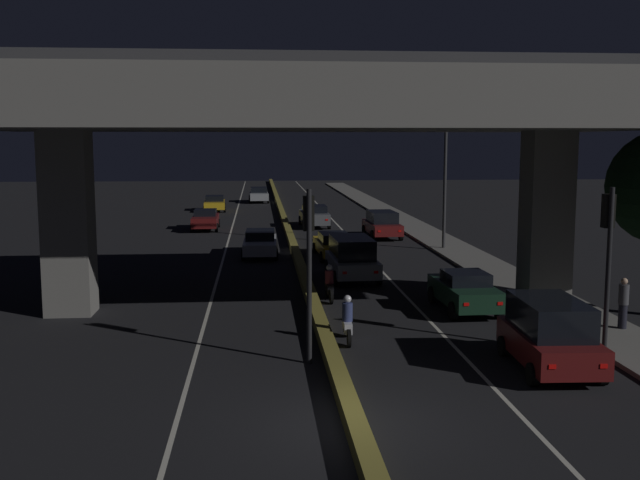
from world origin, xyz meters
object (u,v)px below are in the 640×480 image
(car_dark_red_fifth, at_px, (382,224))
(car_grey_sixth, at_px, (314,216))
(car_taxi_yellow_fourth, at_px, (334,245))
(motorcycle_black_filtering_mid, at_px, (329,285))
(street_lamp, at_px, (439,155))
(motorcycle_white_filtering_near, at_px, (347,322))
(car_silver_third, at_px, (352,257))
(traffic_light_left_of_median, at_px, (309,245))
(car_dark_red_lead, at_px, (550,334))
(car_taxi_yellow_third_oncoming, at_px, (215,203))
(traffic_light_right_of_median, at_px, (608,241))
(car_silver_fourth_oncoming, at_px, (259,195))
(car_dark_green_second, at_px, (465,291))
(car_dark_red_second_oncoming, at_px, (205,219))
(car_white_lead_oncoming, at_px, (260,243))
(pedestrian_on_sidewalk, at_px, (623,303))

(car_dark_red_fifth, height_order, car_grey_sixth, car_dark_red_fifth)
(car_taxi_yellow_fourth, distance_m, motorcycle_black_filtering_mid, 10.69)
(street_lamp, bearing_deg, motorcycle_white_filtering_near, -111.30)
(car_silver_third, distance_m, motorcycle_white_filtering_near, 10.45)
(car_grey_sixth, bearing_deg, car_silver_third, 179.40)
(traffic_light_left_of_median, relative_size, car_dark_red_lead, 1.20)
(car_taxi_yellow_third_oncoming, distance_m, motorcycle_black_filtering_mid, 38.23)
(car_dark_red_lead, height_order, car_taxi_yellow_third_oncoming, car_dark_red_lead)
(car_dark_red_lead, height_order, car_taxi_yellow_fourth, car_dark_red_lead)
(car_dark_red_lead, height_order, motorcycle_black_filtering_mid, car_dark_red_lead)
(traffic_light_right_of_median, relative_size, car_taxi_yellow_fourth, 0.99)
(car_silver_fourth_oncoming, bearing_deg, traffic_light_left_of_median, -0.30)
(traffic_light_left_of_median, distance_m, car_dark_red_lead, 6.87)
(car_dark_red_fifth, bearing_deg, car_taxi_yellow_fourth, 151.85)
(car_silver_fourth_oncoming, bearing_deg, car_silver_third, 3.79)
(traffic_light_left_of_median, relative_size, car_taxi_yellow_fourth, 0.98)
(traffic_light_left_of_median, height_order, car_taxi_yellow_fourth, traffic_light_left_of_median)
(car_taxi_yellow_fourth, xyz_separation_m, car_dark_red_fifth, (3.87, 7.84, 0.19))
(car_dark_red_lead, relative_size, car_dark_green_second, 0.96)
(traffic_light_left_of_median, xyz_separation_m, motorcycle_white_filtering_near, (1.30, 1.98, -2.66))
(car_taxi_yellow_fourth, distance_m, car_dark_red_second_oncoming, 15.10)
(car_dark_green_second, height_order, motorcycle_black_filtering_mid, car_dark_green_second)
(car_dark_red_second_oncoming, bearing_deg, car_taxi_yellow_fourth, 29.81)
(street_lamp, height_order, car_silver_fourth_oncoming, street_lamp)
(street_lamp, bearing_deg, car_dark_red_lead, -95.86)
(street_lamp, distance_m, car_white_lead_oncoming, 10.95)
(car_taxi_yellow_third_oncoming, xyz_separation_m, car_silver_fourth_oncoming, (3.87, 9.00, 0.08))
(traffic_light_left_of_median, relative_size, pedestrian_on_sidewalk, 2.95)
(car_silver_third, bearing_deg, traffic_light_right_of_median, -156.99)
(car_silver_third, relative_size, motorcycle_white_filtering_near, 2.56)
(car_dark_green_second, distance_m, car_taxi_yellow_fourth, 13.15)
(car_taxi_yellow_fourth, height_order, car_dark_red_fifth, car_dark_red_fifth)
(street_lamp, height_order, car_silver_third, street_lamp)
(street_lamp, bearing_deg, car_dark_red_second_oncoming, 141.23)
(car_white_lead_oncoming, relative_size, motorcycle_white_filtering_near, 2.75)
(traffic_light_left_of_median, bearing_deg, car_dark_red_lead, -10.51)
(car_dark_green_second, relative_size, car_silver_fourth_oncoming, 0.96)
(car_taxi_yellow_fourth, bearing_deg, car_dark_red_lead, -171.49)
(street_lamp, xyz_separation_m, car_taxi_yellow_fourth, (-6.03, -2.18, -4.61))
(street_lamp, xyz_separation_m, car_dark_red_fifth, (-2.16, 5.66, -4.42))
(pedestrian_on_sidewalk, bearing_deg, car_silver_fourth_oncoming, 102.36)
(car_silver_third, relative_size, car_dark_red_fifth, 0.96)
(car_dark_red_lead, bearing_deg, car_grey_sixth, 8.82)
(car_dark_red_second_oncoming, bearing_deg, pedestrian_on_sidewalk, 27.25)
(traffic_light_right_of_median, distance_m, car_taxi_yellow_third_oncoming, 47.65)
(car_dark_green_second, xyz_separation_m, car_dark_red_second_oncoming, (-10.98, 25.77, -0.02))
(traffic_light_left_of_median, distance_m, car_silver_third, 12.84)
(car_white_lead_oncoming, xyz_separation_m, car_dark_red_second_oncoming, (-3.71, 12.04, 0.02))
(car_dark_red_fifth, relative_size, car_taxi_yellow_third_oncoming, 1.02)
(car_dark_green_second, bearing_deg, car_silver_fourth_oncoming, 6.82)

